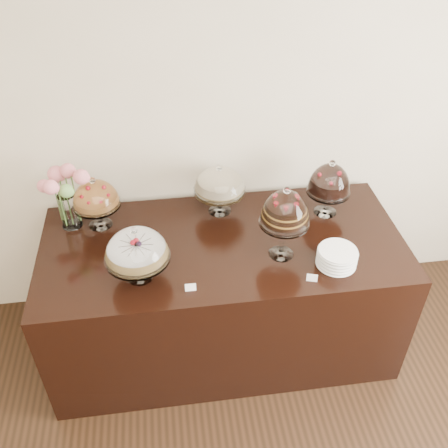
{
  "coord_description": "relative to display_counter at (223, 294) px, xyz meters",
  "views": [
    {
      "loc": [
        -0.55,
        0.18,
        2.87
      ],
      "look_at": [
        -0.24,
        2.4,
        1.08
      ],
      "focal_mm": 40.0,
      "sensor_mm": 36.0,
      "label": 1
    }
  ],
  "objects": [
    {
      "name": "price_card_right",
      "position": [
        0.44,
        -0.39,
        0.47
      ],
      "size": [
        0.06,
        0.03,
        0.04
      ],
      "primitive_type": "cube",
      "rotation": [
        -0.21,
        0.0,
        -0.3
      ],
      "color": "white",
      "rests_on": "display_counter"
    },
    {
      "name": "cake_stand_dark_choco",
      "position": [
        0.7,
        0.21,
        0.69
      ],
      "size": [
        0.28,
        0.28,
        0.39
      ],
      "color": "white",
      "rests_on": "display_counter"
    },
    {
      "name": "plate_stack",
      "position": [
        0.62,
        -0.28,
        0.5
      ],
      "size": [
        0.22,
        0.22,
        0.1
      ],
      "color": "white",
      "rests_on": "display_counter"
    },
    {
      "name": "wall_back",
      "position": [
        0.24,
        0.55,
        1.05
      ],
      "size": [
        5.0,
        0.04,
        3.0
      ],
      "primitive_type": "cube",
      "color": "beige",
      "rests_on": "ground"
    },
    {
      "name": "cake_stand_choco_layer",
      "position": [
        0.33,
        -0.15,
        0.77
      ],
      "size": [
        0.28,
        0.28,
        0.48
      ],
      "color": "white",
      "rests_on": "display_counter"
    },
    {
      "name": "flower_vase",
      "position": [
        -0.92,
        0.3,
        0.71
      ],
      "size": [
        0.32,
        0.28,
        0.41
      ],
      "color": "white",
      "rests_on": "display_counter"
    },
    {
      "name": "cake_stand_sugar_sponge",
      "position": [
        -0.5,
        -0.23,
        0.66
      ],
      "size": [
        0.36,
        0.36,
        0.35
      ],
      "color": "white",
      "rests_on": "display_counter"
    },
    {
      "name": "cake_stand_fruit_tart",
      "position": [
        -0.74,
        0.27,
        0.67
      ],
      "size": [
        0.29,
        0.29,
        0.35
      ],
      "color": "white",
      "rests_on": "display_counter"
    },
    {
      "name": "display_counter",
      "position": [
        0.0,
        0.0,
        0.0
      ],
      "size": [
        2.2,
        1.0,
        0.9
      ],
      "primitive_type": "cube",
      "color": "black",
      "rests_on": "ground"
    },
    {
      "name": "price_card_left",
      "position": [
        -0.23,
        -0.37,
        0.47
      ],
      "size": [
        0.06,
        0.02,
        0.04
      ],
      "primitive_type": "cube",
      "rotation": [
        -0.21,
        0.0,
        -0.01
      ],
      "color": "white",
      "rests_on": "display_counter"
    },
    {
      "name": "cake_stand_cheesecake",
      "position": [
        0.02,
        0.32,
        0.67
      ],
      "size": [
        0.34,
        0.34,
        0.35
      ],
      "color": "white",
      "rests_on": "display_counter"
    }
  ]
}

